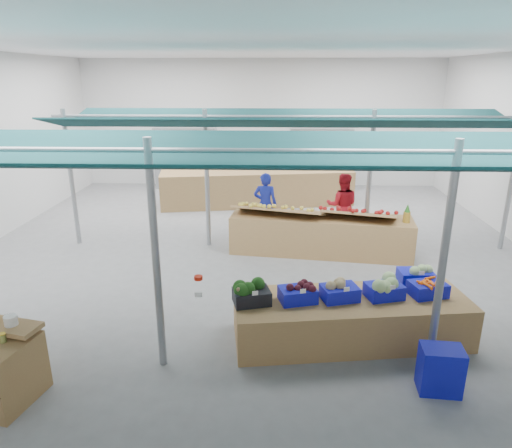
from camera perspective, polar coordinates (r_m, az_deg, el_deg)
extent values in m
plane|color=slate|center=(9.88, -0.50, -3.66)|extent=(13.00, 13.00, 0.00)
plane|color=silver|center=(9.19, -0.58, 21.44)|extent=(13.00, 13.00, 0.00)
plane|color=silver|center=(15.75, 0.61, 12.41)|extent=(12.00, 0.00, 12.00)
cylinder|color=gray|center=(10.86, -22.08, 5.27)|extent=(0.10, 0.10, 3.00)
cylinder|color=gray|center=(5.78, -12.40, -4.33)|extent=(0.10, 0.10, 3.00)
cylinder|color=gray|center=(10.01, -6.14, 5.51)|extent=(0.10, 0.10, 3.00)
cylinder|color=gray|center=(5.97, 22.30, -4.60)|extent=(0.10, 0.10, 3.00)
cylinder|color=gray|center=(10.12, 13.96, 5.22)|extent=(0.10, 0.10, 3.00)
cylinder|color=gray|center=(11.12, 29.31, 4.56)|extent=(0.10, 0.10, 3.00)
cylinder|color=gray|center=(5.24, 5.65, 9.06)|extent=(10.00, 0.06, 0.06)
cylinder|color=gray|center=(9.71, 4.14, 13.25)|extent=(10.00, 0.06, 0.06)
cube|color=#0B2C2F|center=(4.61, 6.08, 6.93)|extent=(9.50, 1.28, 0.30)
cube|color=#0B2C2F|center=(5.89, 5.28, 9.38)|extent=(9.50, 1.28, 0.30)
cube|color=#0B2C2F|center=(9.07, 4.26, 12.46)|extent=(9.50, 1.28, 0.30)
cube|color=#0B2C2F|center=(10.36, 4.02, 13.17)|extent=(9.50, 1.28, 0.30)
cube|color=#B23F33|center=(15.68, -8.72, 8.12)|extent=(2.00, 0.50, 2.00)
cube|color=#B23F33|center=(15.48, 8.04, 8.02)|extent=(2.00, 0.50, 2.00)
cube|color=olive|center=(6.85, 11.72, -11.51)|extent=(3.44, 1.54, 0.65)
cube|color=olive|center=(9.86, 8.02, -1.36)|extent=(3.89, 1.40, 0.82)
cube|color=olive|center=(13.48, 0.15, 4.55)|extent=(5.70, 2.00, 1.01)
cube|color=#1014B2|center=(6.17, 22.04, -16.53)|extent=(0.52, 0.38, 0.59)
imported|color=navy|center=(10.75, 1.17, 2.44)|extent=(0.60, 0.43, 1.52)
imported|color=#A91420|center=(10.87, 10.70, 2.30)|extent=(0.81, 0.67, 1.52)
cube|color=black|center=(6.40, -0.55, -9.06)|extent=(0.57, 0.47, 0.20)
cube|color=white|center=(6.13, -0.11, -8.65)|extent=(0.08, 0.03, 0.06)
cube|color=#1014B2|center=(6.47, 5.23, -8.78)|extent=(0.57, 0.47, 0.20)
cube|color=white|center=(6.22, 5.90, -8.35)|extent=(0.08, 0.03, 0.06)
cube|color=#1014B2|center=(6.60, 10.41, -8.45)|extent=(0.57, 0.47, 0.20)
cube|color=white|center=(6.36, 11.27, -8.01)|extent=(0.08, 0.03, 0.06)
cube|color=#1014B2|center=(6.80, 15.71, -8.05)|extent=(0.57, 0.47, 0.20)
cube|color=white|center=(6.56, 16.73, -7.59)|extent=(0.08, 0.03, 0.06)
cube|color=#1014B2|center=(7.05, 20.67, -7.60)|extent=(0.57, 0.47, 0.20)
cube|color=white|center=(6.82, 21.81, -7.14)|extent=(0.08, 0.03, 0.06)
sphere|color=brown|center=(6.22, -1.75, -8.43)|extent=(0.09, 0.09, 0.09)
sphere|color=brown|center=(6.19, -2.23, -8.17)|extent=(0.06, 0.06, 0.06)
cylinder|color=red|center=(6.15, -7.22, -6.69)|extent=(0.12, 0.12, 0.05)
cube|color=white|center=(6.20, -7.23, -8.77)|extent=(0.10, 0.01, 0.07)
cube|color=#997247|center=(9.67, 2.77, 1.70)|extent=(2.01, 1.15, 0.26)
cube|color=#997247|center=(9.63, 12.72, 1.18)|extent=(1.63, 1.05, 0.26)
cylinder|color=#8C6019|center=(9.73, 18.31, 0.82)|extent=(0.14, 0.14, 0.22)
cone|color=#26661E|center=(9.68, 18.42, 1.89)|extent=(0.12, 0.12, 0.18)
cube|color=#1014B2|center=(7.39, 19.30, -6.25)|extent=(0.52, 0.37, 0.20)
cube|color=white|center=(7.14, 20.01, -5.79)|extent=(0.08, 0.01, 0.06)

